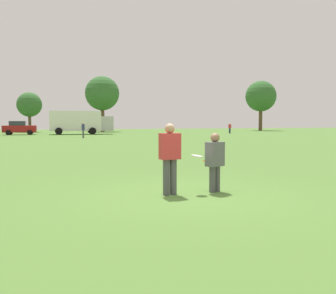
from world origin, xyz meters
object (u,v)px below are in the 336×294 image
(box_truck, at_px, (80,122))
(bystander_far_jogger, at_px, (230,128))
(player_thrower, at_px, (170,155))
(player_defender, at_px, (215,159))
(traffic_cone, at_px, (208,156))
(bystander_sideline_watcher, at_px, (83,129))
(frisbee, at_px, (197,156))
(parked_car_near_right, at_px, (19,128))

(box_truck, bearing_deg, bystander_far_jogger, -8.43)
(player_thrower, relative_size, player_defender, 1.16)
(traffic_cone, distance_m, bystander_sideline_watcher, 26.30)
(player_defender, relative_size, bystander_sideline_watcher, 0.86)
(frisbee, relative_size, bystander_far_jogger, 0.18)
(box_truck, relative_size, bystander_sideline_watcher, 5.11)
(frisbee, height_order, bystander_sideline_watcher, bystander_sideline_watcher)
(player_thrower, bearing_deg, bystander_sideline_watcher, 87.34)
(player_defender, height_order, bystander_sideline_watcher, bystander_sideline_watcher)
(player_defender, distance_m, frisbee, 0.50)
(player_defender, distance_m, parked_car_near_right, 45.34)
(player_defender, xyz_separation_m, bystander_sideline_watcher, (0.36, 32.65, 0.15))
(frisbee, bearing_deg, player_defender, 4.16)
(frisbee, xyz_separation_m, traffic_cone, (3.35, 6.52, -0.67))
(bystander_far_jogger, bearing_deg, player_defender, -118.91)
(frisbee, bearing_deg, bystander_far_jogger, 60.59)
(bystander_sideline_watcher, bearing_deg, traffic_cone, -84.55)
(player_defender, relative_size, bystander_far_jogger, 0.93)
(bystander_sideline_watcher, bearing_deg, player_defender, -90.63)
(frisbee, bearing_deg, bystander_sideline_watcher, 88.51)
(frisbee, xyz_separation_m, bystander_sideline_watcher, (0.85, 32.68, 0.05))
(parked_car_near_right, bearing_deg, bystander_far_jogger, -7.25)
(player_defender, distance_m, box_truck, 44.32)
(box_truck, distance_m, bystander_far_jogger, 21.76)
(parked_car_near_right, relative_size, bystander_far_jogger, 2.77)
(frisbee, xyz_separation_m, box_truck, (1.70, 44.33, 0.85))
(player_thrower, relative_size, bystander_far_jogger, 1.08)
(player_thrower, distance_m, parked_car_near_right, 45.17)
(traffic_cone, xyz_separation_m, parked_car_near_right, (-9.50, 38.36, 0.69))
(traffic_cone, relative_size, parked_car_near_right, 0.11)
(player_thrower, height_order, frisbee, player_thrower)
(parked_car_near_right, relative_size, box_truck, 0.50)
(bystander_sideline_watcher, bearing_deg, frisbee, -91.49)
(player_defender, relative_size, frisbee, 5.27)
(traffic_cone, xyz_separation_m, bystander_sideline_watcher, (-2.50, 26.17, 0.72))
(frisbee, bearing_deg, traffic_cone, 62.81)
(box_truck, bearing_deg, traffic_cone, -87.50)
(player_defender, relative_size, traffic_cone, 3.00)
(player_defender, height_order, box_truck, box_truck)
(player_defender, bearing_deg, frisbee, -175.84)
(player_defender, height_order, frisbee, player_defender)
(bystander_far_jogger, bearing_deg, box_truck, 171.57)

